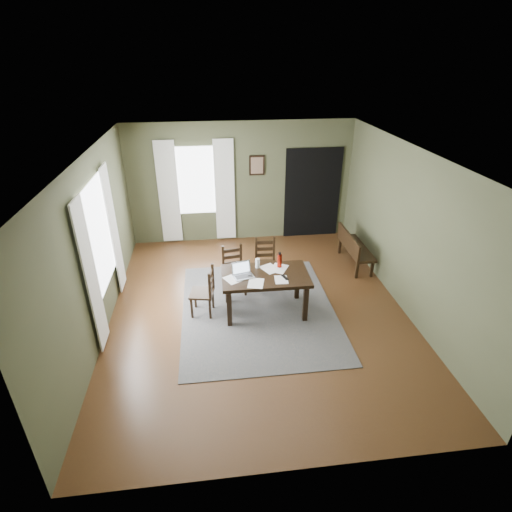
{
  "coord_description": "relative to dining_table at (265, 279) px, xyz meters",
  "views": [
    {
      "loc": [
        -0.74,
        -5.67,
        4.05
      ],
      "look_at": [
        0.0,
        0.3,
        0.9
      ],
      "focal_mm": 28.0,
      "sensor_mm": 36.0,
      "label": 1
    }
  ],
  "objects": [
    {
      "name": "chair_end",
      "position": [
        -1.01,
        0.06,
        -0.21
      ],
      "size": [
        0.45,
        0.44,
        0.87
      ],
      "rotation": [
        0.0,
        0.0,
        -1.75
      ],
      "color": "black",
      "rests_on": "rug"
    },
    {
      "name": "curtain_back_left",
      "position": [
        -1.73,
        2.99,
        0.56
      ],
      "size": [
        0.44,
        0.03,
        2.3
      ],
      "color": "silver",
      "rests_on": "ground"
    },
    {
      "name": "ground",
      "position": [
        -0.11,
        0.05,
        -0.65
      ],
      "size": [
        5.0,
        6.0,
        0.01
      ],
      "color": "#492C16"
    },
    {
      "name": "chair_back_right",
      "position": [
        0.14,
        0.93,
        -0.2
      ],
      "size": [
        0.41,
        0.41,
        0.9
      ],
      "rotation": [
        0.0,
        0.0,
        -0.04
      ],
      "color": "black",
      "rests_on": "rug"
    },
    {
      "name": "water_bottle",
      "position": [
        0.27,
        0.22,
        0.21
      ],
      "size": [
        0.08,
        0.08,
        0.27
      ],
      "rotation": [
        0.0,
        0.0,
        0.06
      ],
      "color": "maroon",
      "rests_on": "dining_table"
    },
    {
      "name": "window_back",
      "position": [
        -1.11,
        3.02,
        0.81
      ],
      "size": [
        1.0,
        0.01,
        1.5
      ],
      "color": "white",
      "rests_on": "ground"
    },
    {
      "name": "framed_picture",
      "position": [
        0.24,
        3.02,
        1.11
      ],
      "size": [
        0.34,
        0.03,
        0.44
      ],
      "color": "black",
      "rests_on": "ground"
    },
    {
      "name": "window_left",
      "position": [
        -2.58,
        0.25,
        0.81
      ],
      "size": [
        0.01,
        1.3,
        1.7
      ],
      "color": "white",
      "rests_on": "ground"
    },
    {
      "name": "tv_remote",
      "position": [
        0.3,
        -0.15,
        0.1
      ],
      "size": [
        0.1,
        0.18,
        0.02
      ],
      "primitive_type": "cube",
      "rotation": [
        0.0,
        0.0,
        0.33
      ],
      "color": "black",
      "rests_on": "dining_table"
    },
    {
      "name": "laptop",
      "position": [
        -0.38,
        0.01,
        0.15
      ],
      "size": [
        0.38,
        0.33,
        0.22
      ],
      "rotation": [
        0.0,
        0.0,
        0.26
      ],
      "color": "#B7B7BC",
      "rests_on": "dining_table"
    },
    {
      "name": "paper_b",
      "position": [
        0.23,
        -0.2,
        0.09
      ],
      "size": [
        0.22,
        0.28,
        0.0
      ],
      "primitive_type": "cube",
      "rotation": [
        0.0,
        0.0,
        -0.07
      ],
      "color": "white",
      "rests_on": "dining_table"
    },
    {
      "name": "curtain_back_right",
      "position": [
        -0.49,
        2.99,
        0.56
      ],
      "size": [
        0.44,
        0.03,
        2.3
      ],
      "color": "silver",
      "rests_on": "ground"
    },
    {
      "name": "curtain_left_far",
      "position": [
        -2.55,
        1.07,
        0.56
      ],
      "size": [
        0.03,
        0.48,
        2.3
      ],
      "color": "silver",
      "rests_on": "ground"
    },
    {
      "name": "rug",
      "position": [
        -0.11,
        0.05,
        -0.64
      ],
      "size": [
        2.6,
        3.2,
        0.01
      ],
      "color": "#474747",
      "rests_on": "ground"
    },
    {
      "name": "curtain_left_near",
      "position": [
        -2.55,
        -0.57,
        0.56
      ],
      "size": [
        0.03,
        0.48,
        2.3
      ],
      "color": "silver",
      "rests_on": "ground"
    },
    {
      "name": "paper_e",
      "position": [
        -0.19,
        -0.26,
        0.09
      ],
      "size": [
        0.31,
        0.36,
        0.0
      ],
      "primitive_type": "cube",
      "rotation": [
        0.0,
        0.0,
        -0.24
      ],
      "color": "white",
      "rests_on": "dining_table"
    },
    {
      "name": "doorway_back",
      "position": [
        1.54,
        3.02,
        0.41
      ],
      "size": [
        1.3,
        0.03,
        2.1
      ],
      "color": "black",
      "rests_on": "ground"
    },
    {
      "name": "computer_mouse",
      "position": [
        -0.26,
        -0.0,
        0.11
      ],
      "size": [
        0.07,
        0.1,
        0.03
      ],
      "primitive_type": "cube",
      "rotation": [
        0.0,
        0.0,
        -0.2
      ],
      "color": "#3F3F42",
      "rests_on": "dining_table"
    },
    {
      "name": "bench",
      "position": [
        2.04,
        1.44,
        -0.22
      ],
      "size": [
        0.41,
        1.26,
        0.71
      ],
      "rotation": [
        0.0,
        0.0,
        1.57
      ],
      "color": "black",
      "rests_on": "ground"
    },
    {
      "name": "drinking_glass",
      "position": [
        -0.1,
        0.25,
        0.17
      ],
      "size": [
        0.1,
        0.1,
        0.17
      ],
      "primitive_type": "cylinder",
      "rotation": [
        0.0,
        0.0,
        -0.32
      ],
      "color": "silver",
      "rests_on": "dining_table"
    },
    {
      "name": "chair_back_left",
      "position": [
        -0.47,
        0.7,
        -0.2
      ],
      "size": [
        0.45,
        0.45,
        0.89
      ],
      "rotation": [
        0.0,
        0.0,
        0.17
      ],
      "color": "black",
      "rests_on": "rug"
    },
    {
      "name": "paper_c",
      "position": [
        0.1,
        0.18,
        0.09
      ],
      "size": [
        0.37,
        0.4,
        0.0
      ],
      "primitive_type": "cube",
      "rotation": [
        0.0,
        0.0,
        0.48
      ],
      "color": "white",
      "rests_on": "dining_table"
    },
    {
      "name": "paper_a",
      "position": [
        -0.55,
        -0.09,
        0.09
      ],
      "size": [
        0.33,
        0.35,
        0.0
      ],
      "primitive_type": "cube",
      "rotation": [
        0.0,
        0.0,
        0.5
      ],
      "color": "white",
      "rests_on": "dining_table"
    },
    {
      "name": "dining_table",
      "position": [
        0.0,
        0.0,
        0.0
      ],
      "size": [
        1.45,
        0.88,
        0.72
      ],
      "rotation": [
        0.0,
        0.0,
        -0.01
      ],
      "color": "black",
      "rests_on": "rug"
    },
    {
      "name": "paper_d",
      "position": [
        0.26,
        0.17,
        0.09
      ],
      "size": [
        0.38,
        0.41,
        0.0
      ],
      "primitive_type": "cube",
      "rotation": [
        0.0,
        0.0,
        -0.51
      ],
      "color": "white",
      "rests_on": "dining_table"
    },
    {
      "name": "room_shell",
      "position": [
        -0.11,
        0.05,
        1.16
      ],
      "size": [
        5.02,
        6.02,
        2.71
      ],
      "color": "#474B31",
      "rests_on": "ground"
    }
  ]
}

